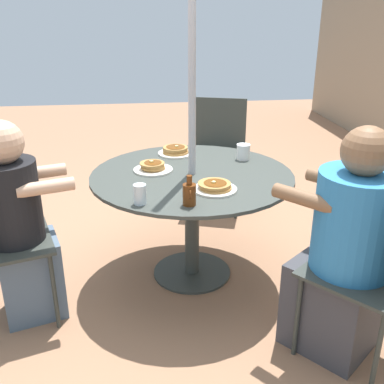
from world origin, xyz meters
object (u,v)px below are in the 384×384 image
(patio_table, at_px, (192,193))
(patio_chair_east, at_px, (382,268))
(pancake_plate_a, at_px, (215,187))
(pancake_plate_c, at_px, (153,167))
(drinking_glass_a, at_px, (140,194))
(pancake_plate_b, at_px, (176,151))
(coffee_cup, at_px, (243,152))
(syrup_bottle, at_px, (189,194))
(diner_north, at_px, (20,230))
(diner_east, at_px, (345,256))
(patio_chair_south, at_px, (218,146))

(patio_table, bearing_deg, patio_chair_east, 39.77)
(patio_chair_east, height_order, pancake_plate_a, patio_chair_east)
(pancake_plate_c, distance_m, drinking_glass_a, 0.52)
(pancake_plate_b, bearing_deg, drinking_glass_a, -17.00)
(pancake_plate_a, bearing_deg, drinking_glass_a, -71.59)
(pancake_plate_a, xyz_separation_m, coffee_cup, (-0.53, 0.28, 0.03))
(patio_chair_east, bearing_deg, pancake_plate_a, 97.04)
(pancake_plate_a, distance_m, syrup_bottle, 0.25)
(patio_table, bearing_deg, pancake_plate_a, 17.98)
(pancake_plate_a, xyz_separation_m, syrup_bottle, (0.18, -0.17, 0.04))
(pancake_plate_b, bearing_deg, pancake_plate_c, -27.30)
(pancake_plate_a, bearing_deg, patio_table, -162.02)
(diner_north, distance_m, drinking_glass_a, 0.70)
(patio_table, relative_size, pancake_plate_b, 5.08)
(drinking_glass_a, bearing_deg, coffee_cup, 133.80)
(patio_chair_east, relative_size, pancake_plate_a, 3.81)
(diner_north, relative_size, patio_chair_east, 1.22)
(patio_table, relative_size, pancake_plate_a, 5.08)
(diner_north, height_order, diner_east, diner_east)
(patio_chair_east, distance_m, diner_east, 0.18)
(pancake_plate_c, bearing_deg, coffee_cup, 104.70)
(pancake_plate_b, relative_size, pancake_plate_c, 1.00)
(patio_chair_south, bearing_deg, coffee_cup, 108.20)
(diner_north, distance_m, pancake_plate_b, 1.18)
(patio_table, xyz_separation_m, pancake_plate_b, (-0.41, -0.07, 0.15))
(patio_chair_east, bearing_deg, diner_north, 120.83)
(syrup_bottle, bearing_deg, diner_east, 66.85)
(diner_east, distance_m, patio_chair_south, 1.95)
(diner_north, bearing_deg, pancake_plate_a, 73.41)
(patio_table, distance_m, pancake_plate_c, 0.29)
(pancake_plate_b, bearing_deg, patio_chair_south, 149.36)
(syrup_bottle, relative_size, drinking_glass_a, 1.51)
(pancake_plate_c, bearing_deg, pancake_plate_b, 152.70)
(diner_north, xyz_separation_m, patio_chair_east, (0.62, 1.75, 0.01))
(patio_table, height_order, patio_chair_south, patio_chair_south)
(patio_chair_east, distance_m, syrup_bottle, 0.98)
(diner_north, relative_size, pancake_plate_a, 4.66)
(pancake_plate_a, xyz_separation_m, pancake_plate_c, (-0.37, -0.33, 0.00))
(patio_chair_east, xyz_separation_m, coffee_cup, (-1.17, -0.40, 0.22))
(patio_chair_south, xyz_separation_m, pancake_plate_c, (1.07, -0.61, 0.19))
(patio_table, relative_size, syrup_bottle, 7.79)
(diner_north, distance_m, pancake_plate_c, 0.86)
(drinking_glass_a, bearing_deg, patio_chair_south, 156.26)
(coffee_cup, bearing_deg, diner_north, -67.90)
(diner_east, distance_m, pancake_plate_c, 1.26)
(pancake_plate_a, bearing_deg, patio_chair_east, 46.81)
(patio_chair_east, xyz_separation_m, pancake_plate_a, (-0.64, -0.68, 0.19))
(patio_table, distance_m, diner_east, 1.02)
(diner_east, height_order, coffee_cup, diner_east)
(drinking_glass_a, bearing_deg, diner_east, 70.02)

